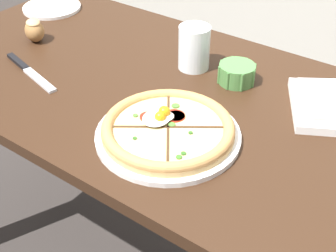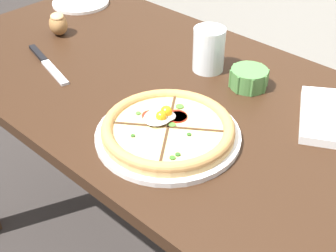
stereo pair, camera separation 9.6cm
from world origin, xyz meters
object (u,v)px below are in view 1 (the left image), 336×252
object	(u,v)px
knife_main	(30,71)
water_glass	(194,50)
pizza	(168,130)
side_saucer	(52,8)
ramekin_bowl	(237,73)
dining_table	(174,130)
bread_piece_near	(34,30)

from	to	relation	value
knife_main	water_glass	world-z (taller)	water_glass
pizza	side_saucer	world-z (taller)	pizza
ramekin_bowl	water_glass	bearing A→B (deg)	-179.96
ramekin_bowl	side_saucer	world-z (taller)	ramekin_bowl
dining_table	knife_main	world-z (taller)	knife_main
bread_piece_near	side_saucer	distance (m)	0.23
side_saucer	water_glass	bearing A→B (deg)	-5.01
ramekin_bowl	side_saucer	xyz separation A→B (m)	(-0.71, 0.05, -0.02)
ramekin_bowl	water_glass	xyz separation A→B (m)	(-0.13, -0.00, 0.02)
bread_piece_near	water_glass	world-z (taller)	water_glass
dining_table	water_glass	size ratio (longest dim) A/B	13.07
pizza	ramekin_bowl	world-z (taller)	pizza
ramekin_bowl	bread_piece_near	world-z (taller)	bread_piece_near
ramekin_bowl	knife_main	size ratio (longest dim) A/B	0.41
dining_table	side_saucer	world-z (taller)	side_saucer
pizza	ramekin_bowl	xyz separation A→B (m)	(0.01, 0.28, 0.01)
ramekin_bowl	water_glass	distance (m)	0.13
side_saucer	dining_table	bearing A→B (deg)	-16.29
dining_table	water_glass	xyz separation A→B (m)	(-0.03, 0.13, 0.16)
water_glass	dining_table	bearing A→B (deg)	-76.68
dining_table	bread_piece_near	world-z (taller)	bread_piece_near
dining_table	knife_main	bearing A→B (deg)	-158.25
ramekin_bowl	dining_table	bearing A→B (deg)	-126.51
water_glass	side_saucer	world-z (taller)	water_glass
water_glass	side_saucer	distance (m)	0.59
water_glass	knife_main	bearing A→B (deg)	-140.09
ramekin_bowl	water_glass	world-z (taller)	water_glass
dining_table	ramekin_bowl	bearing A→B (deg)	53.49
dining_table	ramekin_bowl	xyz separation A→B (m)	(0.10, 0.13, 0.14)
side_saucer	ramekin_bowl	bearing A→B (deg)	-4.12
bread_piece_near	knife_main	distance (m)	0.19
dining_table	side_saucer	xyz separation A→B (m)	(-0.62, 0.18, 0.12)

